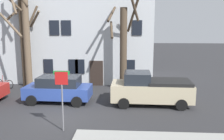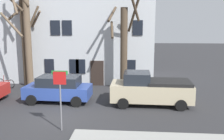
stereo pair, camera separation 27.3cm
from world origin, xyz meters
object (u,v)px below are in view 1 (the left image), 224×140
Objects in this scene: building_main at (67,17)px; tree_bare_near at (23,37)px; tree_bare_mid at (26,38)px; car_blue_wagon at (59,89)px; street_sign_pole at (62,90)px; tree_bare_far at (123,44)px; bicycle_leaning at (5,84)px; pickup_truck_beige at (151,89)px.

building_main reaches higher than tree_bare_near.
car_blue_wagon is at bearing -45.67° from tree_bare_mid.
tree_bare_mid is 2.80× the size of street_sign_pole.
tree_bare_far is 10.08m from bicycle_leaning.
tree_bare_near is at bearing 157.62° from pickup_truck_beige.
tree_bare_far is 1.78× the size of car_blue_wagon.
street_sign_pole is at bearing -136.34° from pickup_truck_beige.
street_sign_pole is at bearing -58.25° from tree_bare_mid.
tree_bare_near is 1.90× the size of car_blue_wagon.
street_sign_pole is (-4.52, -4.31, 1.03)m from pickup_truck_beige.
street_sign_pole reaches higher than car_blue_wagon.
car_blue_wagon reaches higher than bicycle_leaning.
pickup_truck_beige is 11.88m from bicycle_leaning.
tree_bare_far is at bearing 0.78° from bicycle_leaning.
tree_bare_far is 2.63× the size of street_sign_pole.
tree_bare_far is (8.07, -0.50, -0.50)m from tree_bare_near.
tree_bare_mid is 4.83× the size of bicycle_leaning.
tree_bare_near reaches higher than bicycle_leaning.
bicycle_leaning is at bearing -172.17° from tree_bare_mid.
car_blue_wagon is at bearing -80.99° from building_main.
building_main is at bearing 56.74° from tree_bare_near.
tree_bare_mid is at bearing 121.75° from street_sign_pole.
street_sign_pole is 10.46m from bicycle_leaning.
building_main is at bearing 48.46° from bicycle_leaning.
street_sign_pole is (1.45, -4.42, 1.14)m from car_blue_wagon.
pickup_truck_beige is 1.74× the size of street_sign_pole.
tree_bare_far is at bearing -39.80° from building_main.
tree_bare_near reaches higher than street_sign_pole.
tree_bare_far is at bearing 71.00° from street_sign_pole.
tree_bare_near is at bearing 137.19° from tree_bare_mid.
building_main is 5.08m from tree_bare_near.
building_main reaches higher than car_blue_wagon.
street_sign_pole reaches higher than pickup_truck_beige.
tree_bare_near reaches higher than car_blue_wagon.
pickup_truck_beige is (9.47, -3.69, -2.97)m from tree_bare_mid.
tree_bare_mid is 1.61× the size of pickup_truck_beige.
building_main is 5.57× the size of street_sign_pole.
tree_bare_near reaches higher than pickup_truck_beige.
street_sign_pole is at bearing -48.54° from bicycle_leaning.
tree_bare_mid is (0.40, -0.37, -0.11)m from tree_bare_near.
tree_bare_mid is 1.89× the size of car_blue_wagon.
building_main is at bearing 63.05° from tree_bare_mid.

